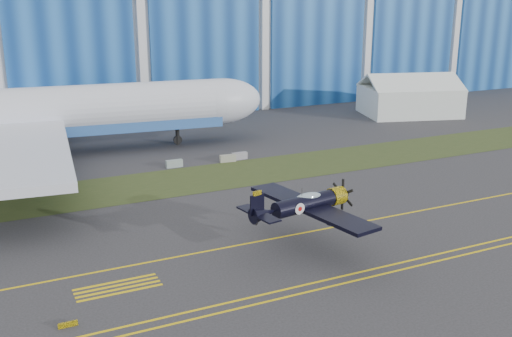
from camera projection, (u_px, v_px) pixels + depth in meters
name	position (u px, v px, depth m)	size (l,w,h in m)	color
ground	(287.00, 213.00, 56.75)	(260.00, 260.00, 0.00)	#37363A
grass_median	(229.00, 174.00, 68.88)	(260.00, 10.00, 0.02)	#475128
hangar	(110.00, 22.00, 114.78)	(220.00, 45.70, 30.00)	silver
taxiway_centreline	(314.00, 231.00, 52.42)	(200.00, 0.20, 0.02)	yellow
edge_line_near	(381.00, 275.00, 44.19)	(80.00, 0.20, 0.02)	yellow
edge_line_far	(372.00, 269.00, 45.05)	(80.00, 0.20, 0.02)	yellow
hold_short_ladder	(118.00, 287.00, 42.27)	(6.00, 2.40, 0.02)	yellow
guard_board_left	(68.00, 324.00, 37.18)	(1.20, 0.15, 0.35)	yellow
warbird	(305.00, 204.00, 47.78)	(13.06, 14.92, 3.93)	black
jetliner	(15.00, 58.00, 73.20)	(77.74, 68.07, 25.01)	silver
tent	(410.00, 94.00, 102.60)	(18.12, 15.28, 7.23)	white
shipping_container	(115.00, 118.00, 94.78)	(5.37, 2.15, 2.33)	silver
tug	(209.00, 116.00, 98.81)	(2.65, 1.66, 1.54)	yellow
gse_box	(455.00, 96.00, 118.01)	(2.76, 1.47, 1.65)	gray
barrier_a	(174.00, 164.00, 71.73)	(2.00, 0.60, 0.90)	gray
barrier_b	(228.00, 158.00, 74.03)	(2.00, 0.60, 0.90)	#9A9A88
barrier_c	(239.00, 156.00, 75.16)	(2.00, 0.60, 0.90)	gray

